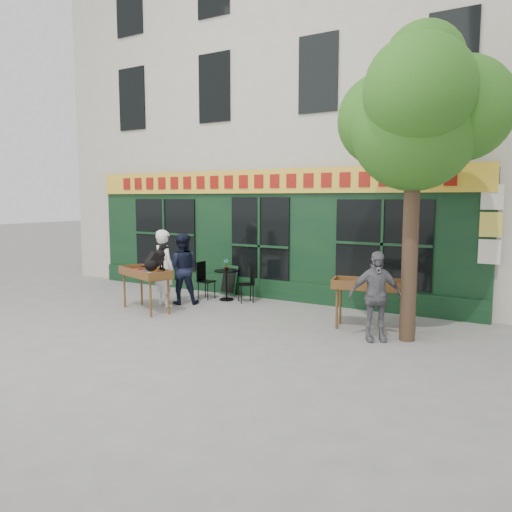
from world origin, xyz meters
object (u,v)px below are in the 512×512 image
Objects in this scene: bistro_table at (226,279)px; man_left at (182,269)px; book_cart_right at (372,288)px; woman at (164,268)px; man_right at (375,296)px; book_cart_center at (145,275)px; dog at (155,256)px.

man_left is at bearing -127.87° from bistro_table.
woman is at bearing 173.02° from book_cart_right.
man_right is at bearing -163.70° from woman.
man_left is (-4.74, -0.06, 0.04)m from book_cart_right.
man_right is 4.63m from bistro_table.
man_left reaches higher than book_cart_right.
woman is at bearing 109.67° from book_cart_center.
book_cart_center is at bearing 43.54° from man_left.
woman is 1.12× the size of man_right.
man_right reaches higher than bistro_table.
bistro_table is (0.92, 1.93, -0.28)m from book_cart_center.
book_cart_right is (4.61, 1.14, -0.47)m from dog.
bistro_table is at bearing 127.76° from man_right.
man_right is at bearing 23.38° from book_cart_center.
woman is 5.27m from man_right.
book_cart_center is 0.94× the size of man_left.
dog is (0.35, -0.05, 0.47)m from book_cart_center.
woman is 1.62m from bistro_table.
man_right is at bearing 24.22° from dog.
woman is 2.41× the size of bistro_table.
man_left is (0.22, 0.38, -0.05)m from woman.
woman is at bearing -125.64° from bistro_table.
man_left is at bearing 116.46° from dog.
book_cart_center and book_cart_right have the same top height.
book_cart_center is at bearing -179.65° from book_cart_right.
book_cart_right is (4.96, 1.09, 0.00)m from book_cart_center.
dog is at bearing 62.38° from man_left.
book_cart_center is 0.66m from woman.
woman reaches higher than man_right.
woman reaches higher than book_cart_right.
dog is 0.38× the size of book_cart_right.
woman reaches higher than book_cart_center.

